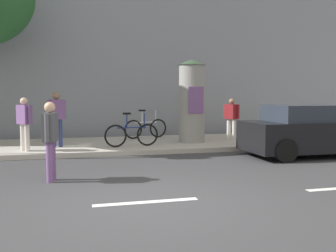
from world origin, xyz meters
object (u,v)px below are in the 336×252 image
(bicycle_leaning, at_px, (146,128))
(pedestrian_with_bag, at_px, (24,120))
(pedestrian_tallest, at_px, (50,135))
(pedestrian_with_backpack, at_px, (57,115))
(poster_column, at_px, (192,100))
(parked_car_red, at_px, (313,131))
(pedestrian_in_red_top, at_px, (232,115))
(bicycle_upright, at_px, (132,134))

(bicycle_leaning, bearing_deg, pedestrian_with_bag, -149.94)
(pedestrian_tallest, distance_m, pedestrian_with_backpack, 4.36)
(poster_column, relative_size, pedestrian_tallest, 1.73)
(bicycle_leaning, distance_m, parked_car_red, 6.08)
(pedestrian_with_backpack, bearing_deg, parked_car_red, -20.54)
(pedestrian_in_red_top, height_order, bicycle_leaning, pedestrian_in_red_top)
(pedestrian_with_bag, relative_size, bicycle_leaning, 0.91)
(bicycle_leaning, distance_m, bicycle_upright, 2.40)
(poster_column, xyz_separation_m, pedestrian_in_red_top, (1.66, 0.34, -0.56))
(pedestrian_tallest, relative_size, pedestrian_with_backpack, 0.96)
(parked_car_red, bearing_deg, pedestrian_with_backpack, 159.46)
(pedestrian_tallest, distance_m, pedestrian_in_red_top, 7.89)
(pedestrian_tallest, distance_m, pedestrian_with_bag, 3.79)
(pedestrian_tallest, bearing_deg, pedestrian_with_backpack, 89.67)
(pedestrian_with_bag, xyz_separation_m, bicycle_upright, (3.20, 0.16, -0.54))
(pedestrian_tallest, bearing_deg, pedestrian_in_red_top, 37.95)
(pedestrian_with_bag, height_order, pedestrian_with_backpack, pedestrian_with_backpack)
(pedestrian_with_bag, relative_size, parked_car_red, 0.38)
(poster_column, relative_size, pedestrian_in_red_top, 1.90)
(pedestrian_tallest, height_order, pedestrian_with_bag, pedestrian_with_bag)
(poster_column, bearing_deg, pedestrian_tallest, -135.30)
(pedestrian_with_backpack, distance_m, parked_car_red, 7.85)
(bicycle_leaning, bearing_deg, pedestrian_with_backpack, -151.93)
(poster_column, bearing_deg, pedestrian_with_backpack, -178.00)
(pedestrian_tallest, bearing_deg, bicycle_upright, 58.80)
(pedestrian_in_red_top, bearing_deg, bicycle_leaning, 157.85)
(poster_column, relative_size, pedestrian_with_bag, 1.83)
(poster_column, distance_m, bicycle_upright, 2.56)
(bicycle_upright, bearing_deg, bicycle_leaning, 67.77)
(pedestrian_with_bag, bearing_deg, pedestrian_tallest, -76.72)
(pedestrian_in_red_top, xyz_separation_m, bicycle_leaning, (-2.98, 1.21, -0.51))
(pedestrian_in_red_top, distance_m, pedestrian_with_bag, 7.19)
(pedestrian_with_backpack, xyz_separation_m, bicycle_leaning, (3.21, 1.71, -0.64))
(poster_column, relative_size, parked_car_red, 0.69)
(poster_column, bearing_deg, bicycle_leaning, 130.39)
(bicycle_leaning, bearing_deg, parked_car_red, -47.23)
(bicycle_leaning, height_order, parked_car_red, parked_car_red)
(poster_column, xyz_separation_m, pedestrian_tallest, (-4.56, -4.51, -0.63))
(pedestrian_in_red_top, xyz_separation_m, parked_car_red, (1.14, -3.25, -0.31))
(pedestrian_tallest, relative_size, bicycle_leaning, 0.96)
(pedestrian_with_bag, bearing_deg, bicycle_upright, 2.86)
(pedestrian_with_bag, height_order, parked_car_red, pedestrian_with_bag)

